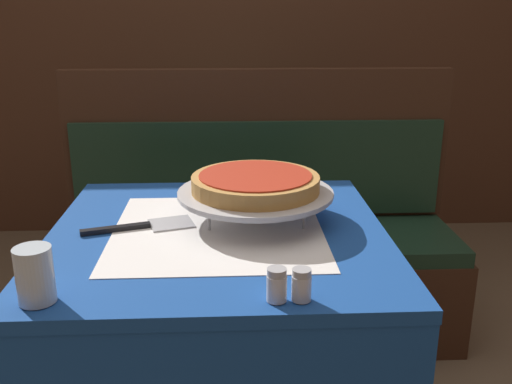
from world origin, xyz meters
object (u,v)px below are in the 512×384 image
(dining_table_rear, at_px, (235,141))
(water_glass_near, at_px, (35,275))
(booth_bench, at_px, (260,260))
(pepper_shaker, at_px, (301,285))
(condiment_caddy, at_px, (237,111))
(dining_table_front, at_px, (219,269))
(salt_shaker, at_px, (277,285))
(deep_dish_pizza, at_px, (255,183))
(pizza_pan_stand, at_px, (255,194))
(pizza_server, at_px, (143,226))

(dining_table_rear, bearing_deg, water_glass_near, -102.13)
(booth_bench, height_order, pepper_shaker, booth_bench)
(condiment_caddy, bearing_deg, water_glass_near, -102.41)
(water_glass_near, bearing_deg, pepper_shaker, -2.08)
(dining_table_front, bearing_deg, booth_bench, 79.26)
(water_glass_near, height_order, salt_shaker, water_glass_near)
(deep_dish_pizza, xyz_separation_m, water_glass_near, (-0.44, -0.42, -0.05))
(pizza_pan_stand, bearing_deg, condiment_caddy, 91.03)
(pizza_pan_stand, relative_size, pizza_server, 1.42)
(deep_dish_pizza, height_order, water_glass_near, deep_dish_pizza)
(dining_table_rear, bearing_deg, condiment_caddy, 30.60)
(salt_shaker, bearing_deg, water_glass_near, 177.71)
(dining_table_front, bearing_deg, water_glass_near, -133.69)
(deep_dish_pizza, relative_size, condiment_caddy, 2.33)
(dining_table_front, bearing_deg, salt_shaker, -72.39)
(deep_dish_pizza, height_order, condiment_caddy, condiment_caddy)
(water_glass_near, distance_m, salt_shaker, 0.46)
(condiment_caddy, bearing_deg, salt_shaker, -88.61)
(salt_shaker, bearing_deg, pizza_pan_stand, 92.57)
(dining_table_front, xyz_separation_m, deep_dish_pizza, (0.10, 0.07, 0.21))
(dining_table_front, relative_size, condiment_caddy, 5.93)
(dining_table_rear, distance_m, salt_shaker, 1.89)
(deep_dish_pizza, relative_size, pizza_server, 1.16)
(dining_table_front, relative_size, water_glass_near, 7.69)
(dining_table_front, bearing_deg, deep_dish_pizza, 34.95)
(dining_table_front, bearing_deg, pepper_shaker, -66.02)
(water_glass_near, bearing_deg, dining_table_rear, 77.87)
(dining_table_rear, bearing_deg, salt_shaker, -88.27)
(deep_dish_pizza, distance_m, condiment_caddy, 1.45)
(salt_shaker, distance_m, condiment_caddy, 1.89)
(booth_bench, relative_size, deep_dish_pizza, 4.74)
(pizza_server, relative_size, pepper_shaker, 4.45)
(pepper_shaker, bearing_deg, water_glass_near, 177.92)
(dining_table_front, relative_size, dining_table_rear, 1.11)
(dining_table_front, height_order, water_glass_near, water_glass_near)
(dining_table_front, xyz_separation_m, pepper_shaker, (0.17, -0.37, 0.14))
(dining_table_front, height_order, pizza_server, pizza_server)
(dining_table_rear, distance_m, pizza_pan_stand, 1.45)
(booth_bench, height_order, water_glass_near, booth_bench)
(deep_dish_pizza, height_order, salt_shaker, deep_dish_pizza)
(booth_bench, xyz_separation_m, pepper_shaker, (0.02, -1.17, 0.48))
(pizza_pan_stand, bearing_deg, water_glass_near, -135.92)
(dining_table_front, distance_m, salt_shaker, 0.42)
(pizza_server, distance_m, pepper_shaker, 0.54)
(deep_dish_pizza, bearing_deg, water_glass_near, -135.92)
(pepper_shaker, bearing_deg, pizza_server, 131.85)
(salt_shaker, bearing_deg, booth_bench, 88.44)
(booth_bench, distance_m, pizza_server, 0.95)
(pizza_pan_stand, height_order, deep_dish_pizza, deep_dish_pizza)
(pizza_server, bearing_deg, pizza_pan_stand, 8.51)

